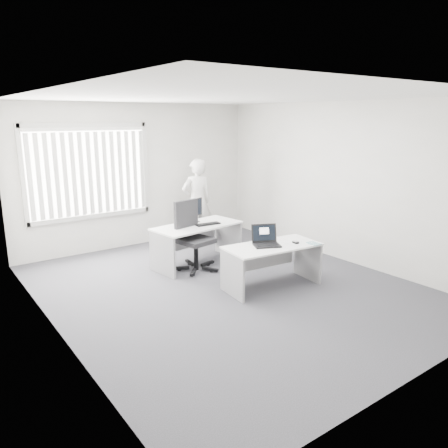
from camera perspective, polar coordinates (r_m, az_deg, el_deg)
ground at (r=6.71m, az=0.52°, el=-8.30°), size 6.00×6.00×0.00m
wall_back at (r=8.88m, az=-11.15°, el=6.25°), size 5.00×0.02×2.80m
wall_front at (r=4.36m, az=24.79°, el=-2.44°), size 5.00×0.02×2.80m
wall_left at (r=5.26m, az=-21.88°, el=0.44°), size 0.02×6.00×2.80m
wall_right at (r=8.05m, az=15.04°, el=5.28°), size 0.02×6.00×2.80m
ceiling at (r=6.23m, az=0.58°, el=16.32°), size 5.00×6.00×0.02m
window at (r=8.46m, az=-17.25°, el=6.55°), size 2.32×0.06×1.76m
blinds at (r=8.41m, az=-17.10°, el=6.31°), size 2.20×0.10×1.50m
desk_near at (r=6.64m, az=6.29°, el=-4.29°), size 1.51×0.82×0.66m
desk_far at (r=7.62m, az=-3.51°, el=-1.57°), size 1.64×0.93×0.71m
office_chair at (r=7.41m, az=-3.97°, el=-3.19°), size 0.78×0.78×1.17m
person at (r=8.88m, az=-3.55°, el=2.96°), size 0.69×0.52×1.73m
laptop at (r=6.48m, az=5.65°, el=-1.62°), size 0.49×0.47×0.30m
paper_sheet at (r=6.70m, az=9.41°, el=-2.56°), size 0.35×0.28×0.00m
mouse at (r=6.72m, az=9.34°, el=-2.33°), size 0.07×0.10×0.04m
booklet at (r=6.75m, az=11.67°, el=-2.50°), size 0.15×0.20×0.01m
keyboard at (r=7.58m, az=-2.11°, el=-0.02°), size 0.45×0.18×0.02m
monitor at (r=7.73m, az=-3.98°, el=1.75°), size 0.44×0.23×0.42m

